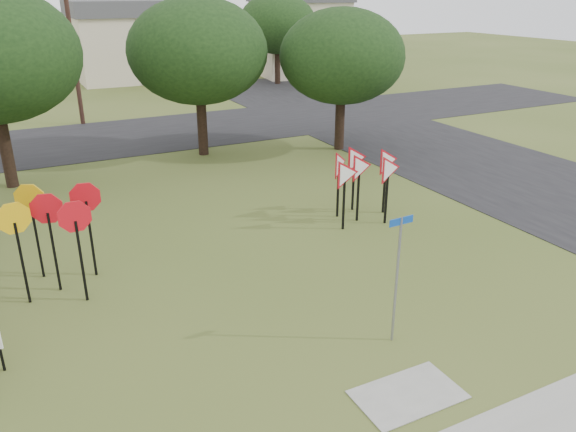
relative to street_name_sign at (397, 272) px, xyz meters
name	(u,v)px	position (x,y,z in m)	size (l,w,h in m)	color
ground	(340,330)	(-0.80, 0.82, -1.64)	(140.00, 140.00, 0.00)	#3F4E1D
street_right	(448,154)	(11.20, 10.82, -1.63)	(8.00, 50.00, 0.02)	black
street_far	(135,135)	(-0.80, 20.82, -1.63)	(60.00, 8.00, 0.02)	black
curb_pad	(408,395)	(-0.80, -1.58, -1.63)	(2.00, 1.20, 0.02)	gray
street_name_sign	(397,272)	(0.00, 0.00, 0.00)	(0.59, 0.06, 2.84)	gray
stop_sign_cluster	(52,218)	(-6.02, 5.58, 0.26)	(2.45, 1.98, 2.58)	black
yield_sign_cluster	(362,169)	(3.23, 6.10, 0.07)	(2.97, 1.66, 2.32)	black
far_pole_a	(71,38)	(-2.80, 24.82, 2.96)	(1.40, 0.24, 9.00)	#3A221A
far_pole_b	(193,33)	(5.20, 28.82, 2.71)	(1.40, 0.24, 8.50)	#3A221A
house_mid	(125,40)	(3.20, 40.82, 1.51)	(8.40, 8.40, 6.20)	beige
house_right	(299,31)	(17.20, 36.82, 2.01)	(8.30, 8.30, 7.20)	beige
tree_near_mid	(198,51)	(1.20, 15.82, 2.90)	(6.00, 6.00, 6.80)	black
tree_near_right	(342,57)	(7.20, 13.82, 2.58)	(5.60, 5.60, 6.33)	black
tree_far_right	(277,24)	(13.20, 32.82, 2.90)	(6.00, 6.00, 6.80)	black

